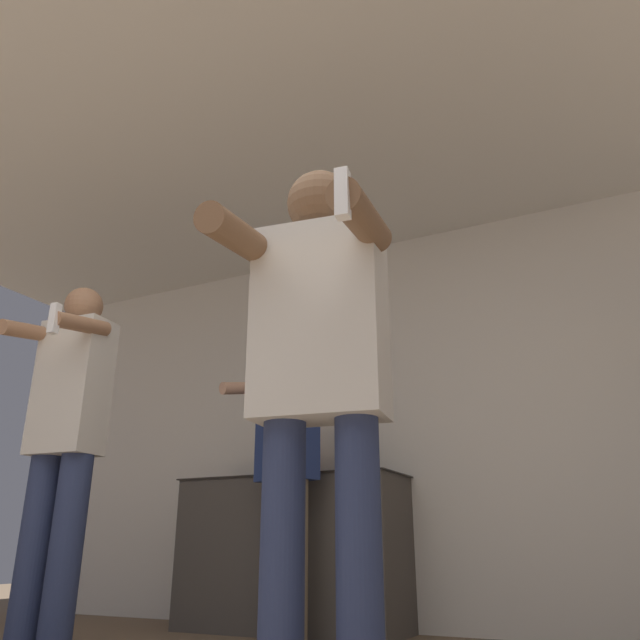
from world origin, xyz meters
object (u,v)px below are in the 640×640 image
(bottle_dark_rum, at_px, (290,460))
(person_spectator_back, at_px, (286,452))
(bottle_green_wine, at_px, (351,458))
(person_woman_foreground, at_px, (318,363))
(person_man_side, at_px, (64,443))
(bottle_red_label, at_px, (307,460))
(bottle_short_whiskey, at_px, (265,462))

(bottle_dark_rum, bearing_deg, person_spectator_back, -63.84)
(bottle_green_wine, relative_size, person_spectator_back, 0.17)
(person_woman_foreground, bearing_deg, person_man_side, 162.71)
(person_spectator_back, bearing_deg, bottle_red_label, 103.99)
(bottle_short_whiskey, distance_m, bottle_dark_rum, 0.19)
(bottle_green_wine, relative_size, person_woman_foreground, 0.17)
(person_woman_foreground, distance_m, person_man_side, 1.67)
(person_man_side, xyz_separation_m, person_spectator_back, (0.63, 1.03, 0.05))
(person_woman_foreground, bearing_deg, bottle_red_label, 118.08)
(bottle_red_label, relative_size, person_woman_foreground, 0.18)
(bottle_short_whiskey, relative_size, person_woman_foreground, 0.19)
(bottle_dark_rum, distance_m, person_spectator_back, 0.58)
(bottle_short_whiskey, distance_m, person_woman_foreground, 2.48)
(bottle_red_label, bearing_deg, person_man_side, -107.87)
(bottle_short_whiskey, relative_size, person_spectator_back, 0.19)
(person_man_side, bearing_deg, bottle_green_wine, 62.35)
(bottle_red_label, xyz_separation_m, person_spectator_back, (0.13, -0.52, -0.02))
(bottle_green_wine, bearing_deg, person_spectator_back, -109.45)
(bottle_dark_rum, xyz_separation_m, bottle_red_label, (0.13, 0.00, -0.01))
(bottle_dark_rum, distance_m, person_man_side, 1.60)
(bottle_red_label, relative_size, person_spectator_back, 0.18)
(bottle_short_whiskey, bearing_deg, person_man_side, -96.64)
(person_woman_foreground, xyz_separation_m, person_man_side, (-1.59, 0.50, -0.06))
(bottle_green_wine, height_order, person_woman_foreground, person_woman_foreground)
(bottle_red_label, height_order, person_woman_foreground, person_woman_foreground)
(bottle_green_wine, height_order, person_spectator_back, person_spectator_back)
(bottle_green_wine, bearing_deg, bottle_red_label, -180.00)
(bottle_green_wine, bearing_deg, bottle_short_whiskey, -180.00)
(person_man_side, distance_m, person_spectator_back, 1.21)
(bottle_green_wine, distance_m, person_woman_foreground, 2.19)
(bottle_short_whiskey, bearing_deg, bottle_red_label, 0.00)
(bottle_red_label, relative_size, person_man_side, 0.18)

